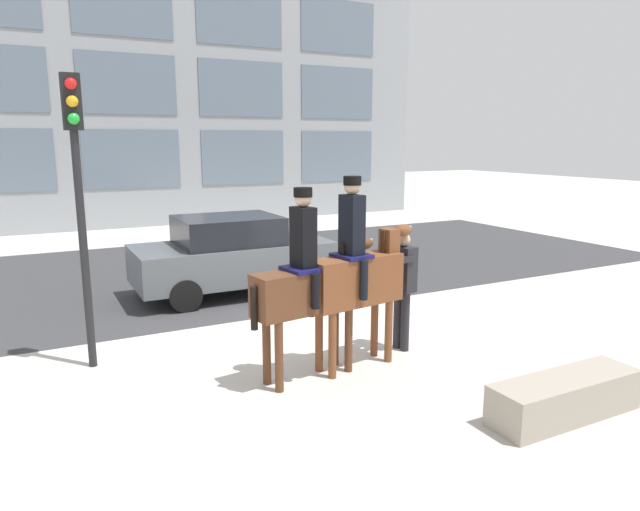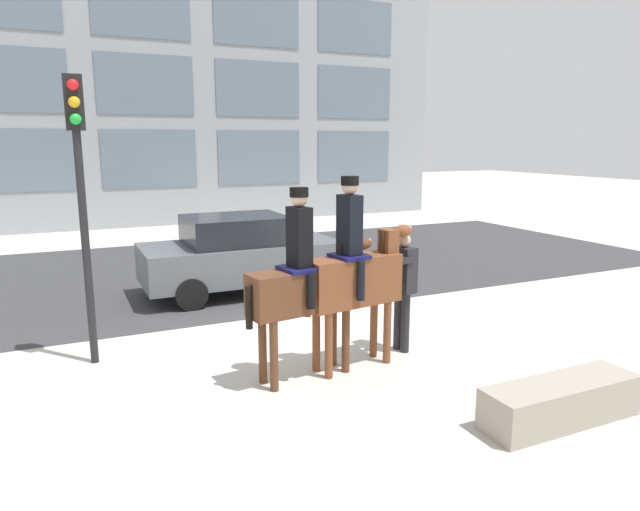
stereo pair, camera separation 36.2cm
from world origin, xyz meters
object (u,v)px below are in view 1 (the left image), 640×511
mounted_horse_lead (310,284)px  traffic_light (78,176)px  mounted_horse_companion (357,274)px  street_car_near_lane (232,255)px  pedestrian_bystander (402,282)px  planter_ledge (565,397)px

mounted_horse_lead → traffic_light: bearing=137.6°
mounted_horse_companion → street_car_near_lane: (-0.26, 4.56, -0.52)m
mounted_horse_lead → pedestrian_bystander: 1.72m
mounted_horse_lead → planter_ledge: mounted_horse_lead is taller
mounted_horse_companion → traffic_light: 3.96m
pedestrian_bystander → mounted_horse_companion: bearing=4.1°
pedestrian_bystander → street_car_near_lane: (-1.19, 4.33, -0.24)m
pedestrian_bystander → street_car_near_lane: pedestrian_bystander is taller
street_car_near_lane → traffic_light: size_ratio=1.01×
mounted_horse_companion → traffic_light: bearing=145.0°
planter_ledge → traffic_light: bearing=138.6°
mounted_horse_companion → street_car_near_lane: mounted_horse_companion is taller
mounted_horse_companion → street_car_near_lane: bearing=85.2°
mounted_horse_companion → pedestrian_bystander: bearing=6.0°
pedestrian_bystander → traffic_light: bearing=-28.8°
mounted_horse_lead → traffic_light: traffic_light is taller
mounted_horse_companion → traffic_light: (-3.32, 1.69, 1.34)m
mounted_horse_lead → street_car_near_lane: 4.66m
mounted_horse_companion → planter_ledge: mounted_horse_companion is taller
mounted_horse_companion → pedestrian_bystander: mounted_horse_companion is taller
mounted_horse_lead → street_car_near_lane: bearing=75.7°
mounted_horse_companion → pedestrian_bystander: size_ratio=1.49×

